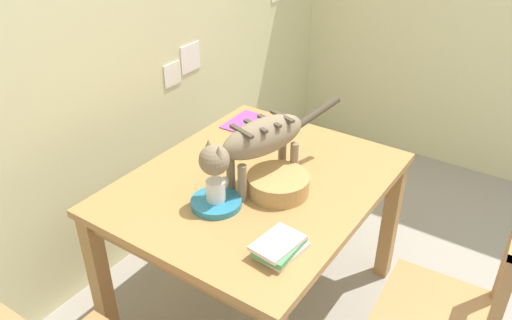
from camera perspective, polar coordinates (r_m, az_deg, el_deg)
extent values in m
cube|color=beige|center=(2.59, -15.07, 14.14)|extent=(4.30, 0.10, 2.50)
cube|color=white|center=(2.83, -9.36, 9.47)|extent=(0.13, 0.01, 0.13)
cube|color=white|center=(2.92, -7.37, 11.30)|extent=(0.16, 0.01, 0.16)
cube|color=#AE7E46|center=(2.23, 0.00, -2.60)|extent=(1.22, 1.00, 0.03)
cube|color=#A07440|center=(2.26, 0.00, -3.71)|extent=(1.14, 0.92, 0.07)
cube|color=#AE7E46|center=(2.71, 14.81, -6.58)|extent=(0.07, 0.07, 0.70)
cube|color=#AE7E46|center=(2.40, -17.10, -12.70)|extent=(0.07, 0.07, 0.70)
cube|color=#AE7E46|center=(3.03, -1.05, -1.00)|extent=(0.07, 0.07, 0.70)
ellipsoid|color=#847156|center=(2.07, 0.84, 2.65)|extent=(0.43, 0.25, 0.16)
cube|color=#483E2F|center=(2.11, 2.98, 4.93)|extent=(0.06, 0.13, 0.01)
cube|color=#483E2F|center=(2.06, 1.51, 4.39)|extent=(0.06, 0.13, 0.01)
cube|color=#483E2F|center=(2.02, -0.03, 3.83)|extent=(0.06, 0.13, 0.01)
cube|color=#483E2F|center=(1.98, -1.63, 3.24)|extent=(0.06, 0.13, 0.01)
cylinder|color=#847156|center=(2.05, -1.56, -2.62)|extent=(0.04, 0.04, 0.17)
cylinder|color=#847156|center=(2.10, -2.85, -1.72)|extent=(0.04, 0.04, 0.17)
cylinder|color=#847156|center=(2.20, 4.30, -0.03)|extent=(0.04, 0.04, 0.17)
cylinder|color=#847156|center=(2.25, 2.96, 0.74)|extent=(0.04, 0.04, 0.17)
sphere|color=#847156|center=(1.95, -4.71, 0.00)|extent=(0.12, 0.12, 0.12)
cone|color=#847156|center=(1.90, -4.19, 0.95)|extent=(0.04, 0.04, 0.05)
cone|color=#847156|center=(1.95, -5.34, 1.70)|extent=(0.04, 0.04, 0.05)
cylinder|color=#483E2F|center=(2.26, 7.01, 5.36)|extent=(0.25, 0.10, 0.09)
cylinder|color=teal|center=(2.06, -4.48, -4.77)|extent=(0.21, 0.21, 0.03)
cylinder|color=silver|center=(2.03, -4.54, -3.42)|extent=(0.08, 0.08, 0.09)
torus|color=silver|center=(2.06, -3.67, -2.67)|extent=(0.06, 0.01, 0.06)
cube|color=purple|center=(2.69, -0.59, 4.09)|extent=(0.26, 0.24, 0.01)
cube|color=beige|center=(1.84, 2.89, -10.07)|extent=(0.20, 0.14, 0.02)
cube|color=#4EA260|center=(1.82, 2.67, -9.70)|extent=(0.18, 0.12, 0.02)
cube|color=silver|center=(1.81, 2.43, -9.28)|extent=(0.20, 0.14, 0.02)
cylinder|color=tan|center=(2.12, 2.49, -2.70)|extent=(0.26, 0.26, 0.08)
cylinder|color=brown|center=(2.12, 2.50, -2.61)|extent=(0.21, 0.21, 0.07)
cube|color=#AC7C47|center=(2.18, 19.42, -15.82)|extent=(0.44, 0.44, 0.04)
cube|color=#AC7C47|center=(1.86, 25.22, -15.69)|extent=(0.04, 0.04, 0.48)
cube|color=#AC7C47|center=(2.15, 26.74, -8.98)|extent=(0.04, 0.04, 0.48)
cube|color=#AC7C47|center=(2.48, 15.28, -15.26)|extent=(0.04, 0.04, 0.40)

